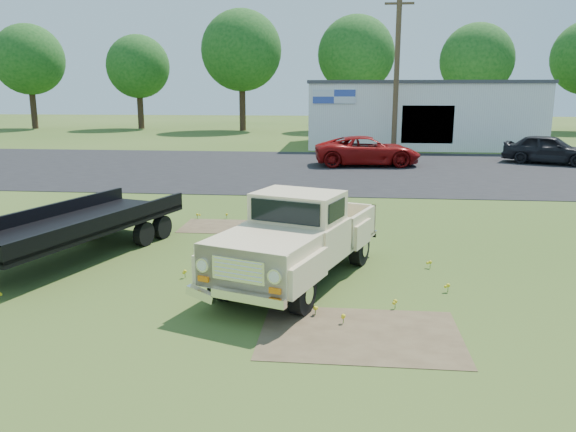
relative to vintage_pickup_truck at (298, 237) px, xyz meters
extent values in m
plane|color=#354E19|center=(-0.36, 0.65, -0.87)|extent=(140.00, 140.00, 0.00)
cube|color=black|center=(-0.36, 15.65, -0.87)|extent=(90.00, 14.00, 0.02)
cube|color=brown|center=(1.14, -2.35, -0.87)|extent=(3.00, 2.00, 0.01)
cube|color=brown|center=(-2.36, 4.15, -0.87)|extent=(2.20, 1.60, 0.01)
cube|color=white|center=(5.64, 27.65, 1.13)|extent=(14.00, 8.00, 4.00)
cube|color=#3F3F44|center=(5.64, 27.65, 3.18)|extent=(14.20, 8.20, 0.20)
cube|color=black|center=(5.64, 23.70, 0.73)|extent=(3.00, 0.10, 2.20)
cube|color=silver|center=(0.14, 23.60, 2.33)|extent=(2.50, 0.08, 0.80)
cylinder|color=#4F3E24|center=(3.64, 22.65, 3.63)|extent=(0.30, 0.30, 9.00)
cube|color=#4F3E24|center=(3.64, 22.65, 7.33)|extent=(1.60, 0.12, 0.12)
cylinder|color=#362418|center=(-28.36, 40.65, 0.93)|extent=(0.56, 0.56, 3.60)
sphere|color=#144716|center=(-28.36, 40.65, 5.45)|extent=(6.40, 6.40, 6.40)
cylinder|color=#362418|center=(-18.36, 41.65, 0.75)|extent=(0.56, 0.56, 3.24)
sphere|color=#144716|center=(-18.36, 41.65, 4.82)|extent=(5.76, 5.76, 5.76)
cylinder|color=#362418|center=(-8.36, 40.15, 1.11)|extent=(0.56, 0.56, 3.96)
sphere|color=#144716|center=(-8.36, 40.15, 6.08)|extent=(7.04, 7.04, 7.04)
cylinder|color=#362418|center=(1.64, 41.15, 1.02)|extent=(0.56, 0.56, 3.78)
sphere|color=#144716|center=(1.64, 41.15, 5.77)|extent=(6.72, 6.72, 6.72)
cylinder|color=#362418|center=(11.64, 39.65, 0.84)|extent=(0.56, 0.56, 3.42)
sphere|color=#144716|center=(11.64, 39.65, 5.13)|extent=(6.08, 6.08, 6.08)
imported|color=maroon|center=(1.92, 17.05, -0.17)|extent=(5.23, 2.80, 1.40)
imported|color=black|center=(10.84, 18.60, -0.15)|extent=(4.53, 3.35, 1.43)
camera|label=1|loc=(0.85, -10.24, 2.72)|focal=35.00mm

